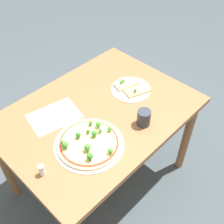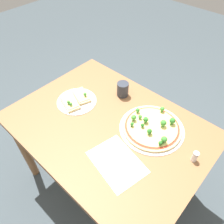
{
  "view_description": "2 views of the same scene",
  "coord_description": "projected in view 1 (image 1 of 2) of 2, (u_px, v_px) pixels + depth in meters",
  "views": [
    {
      "loc": [
        0.83,
        0.92,
        1.95
      ],
      "look_at": [
        -0.04,
        0.08,
        0.76
      ],
      "focal_mm": 45.0,
      "sensor_mm": 36.0,
      "label": 1
    },
    {
      "loc": [
        0.6,
        -0.62,
        1.76
      ],
      "look_at": [
        -0.04,
        0.08,
        0.76
      ],
      "focal_mm": 35.0,
      "sensor_mm": 36.0,
      "label": 2
    }
  ],
  "objects": [
    {
      "name": "ground_plane",
      "position": [
        101.0,
        178.0,
        2.25
      ],
      "size": [
        8.0,
        8.0,
        0.0
      ],
      "primitive_type": "plane",
      "color": "#3D474C"
    },
    {
      "name": "dining_table",
      "position": [
        98.0,
        122.0,
        1.79
      ],
      "size": [
        1.19,
        0.87,
        0.74
      ],
      "color": "brown",
      "rests_on": "ground_plane"
    },
    {
      "name": "pizza_tray_whole",
      "position": [
        89.0,
        143.0,
        1.53
      ],
      "size": [
        0.39,
        0.39,
        0.07
      ],
      "color": "silver",
      "rests_on": "dining_table"
    },
    {
      "name": "pizza_tray_slice",
      "position": [
        131.0,
        88.0,
        1.87
      ],
      "size": [
        0.27,
        0.27,
        0.05
      ],
      "color": "silver",
      "rests_on": "dining_table"
    },
    {
      "name": "drinking_cup",
      "position": [
        144.0,
        118.0,
        1.62
      ],
      "size": [
        0.08,
        0.08,
        0.1
      ],
      "primitive_type": "cylinder",
      "color": "#2D333D",
      "rests_on": "dining_table"
    },
    {
      "name": "condiment_shaker",
      "position": [
        42.0,
        170.0,
        1.38
      ],
      "size": [
        0.03,
        0.03,
        0.07
      ],
      "color": "silver",
      "rests_on": "dining_table"
    },
    {
      "name": "paper_menu",
      "position": [
        54.0,
        116.0,
        1.69
      ],
      "size": [
        0.33,
        0.27,
        0.0
      ],
      "primitive_type": "cube",
      "rotation": [
        0.0,
        0.0,
        -0.21
      ],
      "color": "silver",
      "rests_on": "dining_table"
    }
  ]
}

